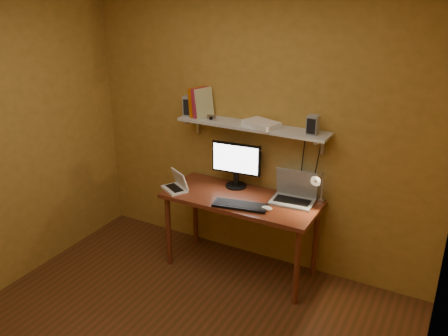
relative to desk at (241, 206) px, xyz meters
The scene contains 14 objects.
room 1.43m from the desk, 90.63° to the right, with size 3.44×3.24×2.64m.
desk is the anchor object (origin of this frame).
wall_shelf 0.72m from the desk, 90.00° to the left, with size 1.40×0.25×0.21m.
monitor 0.41m from the desk, 128.03° to the left, with size 0.47×0.22×0.43m.
laptop 0.49m from the desk, 20.12° to the left, with size 0.38×0.29×0.27m.
netbook 0.63m from the desk, 167.89° to the right, with size 0.30×0.27×0.18m.
keyboard 0.21m from the desk, 65.89° to the right, with size 0.47×0.16×0.03m, color black.
mouse 0.34m from the desk, 22.84° to the right, with size 0.10×0.06×0.04m, color white.
desk_lamp 0.73m from the desk, 10.81° to the left, with size 0.09×0.23×0.38m.
speaker_left 1.04m from the desk, 164.05° to the left, with size 0.11×0.11×0.19m, color gray.
speaker_right 0.98m from the desk, 17.83° to the left, with size 0.09×0.09×0.16m, color gray.
books 1.02m from the desk, 158.57° to the left, with size 0.19×0.20×0.27m.
shelf_camera 0.84m from the desk, 159.39° to the left, with size 0.09×0.04×0.05m.
router 0.76m from the desk, 60.98° to the left, with size 0.30×0.20×0.05m, color white.
Camera 1 is at (1.71, -2.17, 2.56)m, focal length 38.00 mm.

